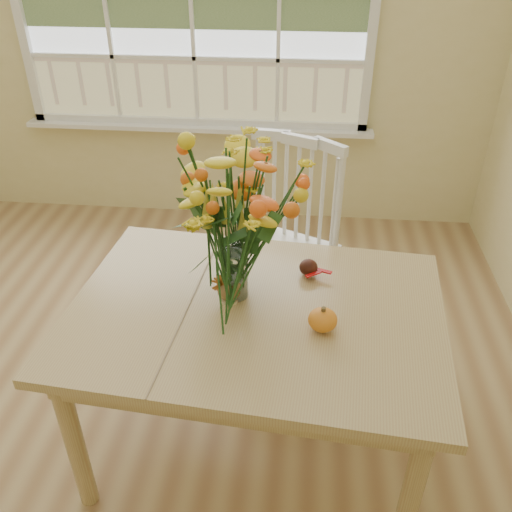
# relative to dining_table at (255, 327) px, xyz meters

# --- Properties ---
(floor) EXTENTS (4.00, 4.50, 0.01)m
(floor) POSITION_rel_dining_table_xyz_m (-0.60, -0.16, -0.65)
(floor) COLOR #99724A
(floor) RESTS_ON ground
(wall_back) EXTENTS (4.00, 0.02, 2.70)m
(wall_back) POSITION_rel_dining_table_xyz_m (-0.60, 2.09, 0.70)
(wall_back) COLOR beige
(wall_back) RESTS_ON floor
(dining_table) EXTENTS (1.46, 1.10, 0.74)m
(dining_table) POSITION_rel_dining_table_xyz_m (0.00, 0.00, 0.00)
(dining_table) COLOR tan
(dining_table) RESTS_ON floor
(windsor_chair) EXTENTS (0.64, 0.63, 1.06)m
(windsor_chair) POSITION_rel_dining_table_xyz_m (0.08, 0.79, -0.06)
(windsor_chair) COLOR white
(windsor_chair) RESTS_ON floor
(flower_vase) EXTENTS (0.47, 0.47, 0.56)m
(flower_vase) POSITION_rel_dining_table_xyz_m (-0.09, 0.08, 0.43)
(flower_vase) COLOR white
(flower_vase) RESTS_ON dining_table
(pumpkin) EXTENTS (0.10, 0.10, 0.08)m
(pumpkin) POSITION_rel_dining_table_xyz_m (0.24, -0.10, 0.13)
(pumpkin) COLOR orange
(pumpkin) RESTS_ON dining_table
(turkey_figurine) EXTENTS (0.10, 0.08, 0.11)m
(turkey_figurine) POSITION_rel_dining_table_xyz_m (-0.10, 0.04, 0.14)
(turkey_figurine) COLOR #CCB78C
(turkey_figurine) RESTS_ON dining_table
(dark_gourd) EXTENTS (0.12, 0.07, 0.07)m
(dark_gourd) POSITION_rel_dining_table_xyz_m (0.19, 0.24, 0.13)
(dark_gourd) COLOR #38160F
(dark_gourd) RESTS_ON dining_table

